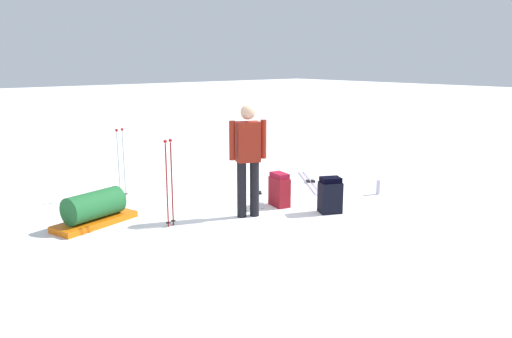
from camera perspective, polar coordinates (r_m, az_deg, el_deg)
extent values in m
plane|color=white|center=(7.94, 0.00, -4.94)|extent=(80.00, 80.00, 0.00)
cylinder|color=black|center=(7.69, -0.17, -2.24)|extent=(0.14, 0.14, 0.85)
cylinder|color=black|center=(7.63, -1.62, -2.34)|extent=(0.14, 0.14, 0.85)
cube|color=maroon|center=(7.51, -0.91, 3.07)|extent=(0.40, 0.34, 0.60)
cylinder|color=maroon|center=(7.57, 0.84, 3.38)|extent=(0.09, 0.09, 0.58)
cylinder|color=maroon|center=(7.45, -2.69, 3.22)|extent=(0.09, 0.09, 0.58)
sphere|color=tan|center=(7.45, -0.92, 6.42)|extent=(0.22, 0.22, 0.22)
cube|color=silver|center=(9.88, 5.86, -1.51)|extent=(1.14, 1.59, 0.02)
cube|color=black|center=(9.87, 5.87, -1.37)|extent=(0.13, 0.15, 0.03)
cube|color=silver|center=(9.90, 6.43, -1.49)|extent=(1.14, 1.59, 0.02)
cube|color=black|center=(9.89, 6.44, -1.35)|extent=(0.13, 0.15, 0.03)
cube|color=silver|center=(8.99, -0.21, -2.83)|extent=(1.13, 1.44, 0.02)
cube|color=black|center=(8.98, -0.21, -2.67)|extent=(0.14, 0.15, 0.03)
cube|color=silver|center=(8.99, 0.42, -2.82)|extent=(1.13, 1.44, 0.02)
cube|color=black|center=(8.99, 0.42, -2.67)|extent=(0.14, 0.15, 0.03)
cube|color=maroon|center=(8.25, 2.64, -2.59)|extent=(0.27, 0.40, 0.47)
cube|color=maroon|center=(8.19, 2.66, -0.72)|extent=(0.25, 0.36, 0.08)
cube|color=black|center=(7.98, 8.32, -3.18)|extent=(0.41, 0.38, 0.48)
cube|color=black|center=(7.91, 8.39, -1.21)|extent=(0.37, 0.34, 0.08)
cylinder|color=#A8B8BB|center=(8.97, -14.60, 0.48)|extent=(0.02, 0.02, 1.16)
sphere|color=#A51919|center=(8.87, -14.81, 4.32)|extent=(0.05, 0.05, 0.05)
cylinder|color=black|center=(9.09, -14.43, -2.72)|extent=(0.07, 0.07, 0.01)
cylinder|color=#A8B8BB|center=(8.90, -15.17, 0.34)|extent=(0.02, 0.02, 1.16)
sphere|color=#A51919|center=(8.80, -15.39, 4.22)|extent=(0.05, 0.05, 0.05)
cylinder|color=black|center=(9.01, -14.99, -2.88)|extent=(0.07, 0.07, 0.01)
cylinder|color=maroon|center=(7.31, -9.43, -1.72)|extent=(0.02, 0.02, 1.21)
sphere|color=#A51919|center=(7.19, -9.60, 3.19)|extent=(0.05, 0.05, 0.05)
cylinder|color=black|center=(7.46, -9.28, -5.77)|extent=(0.07, 0.07, 0.01)
cylinder|color=maroon|center=(7.24, -9.98, -1.88)|extent=(0.02, 0.02, 1.21)
sphere|color=#A51919|center=(7.11, -10.17, 3.08)|extent=(0.05, 0.05, 0.05)
cylinder|color=black|center=(7.39, -9.82, -5.97)|extent=(0.07, 0.07, 0.01)
cube|color=#DE610B|center=(7.74, -17.63, -5.65)|extent=(1.30, 0.76, 0.09)
cylinder|color=#1F6330|center=(7.67, -17.74, -3.90)|extent=(0.93, 0.62, 0.40)
cylinder|color=#B3B0C9|center=(9.23, 13.57, -2.00)|extent=(0.07, 0.07, 0.26)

